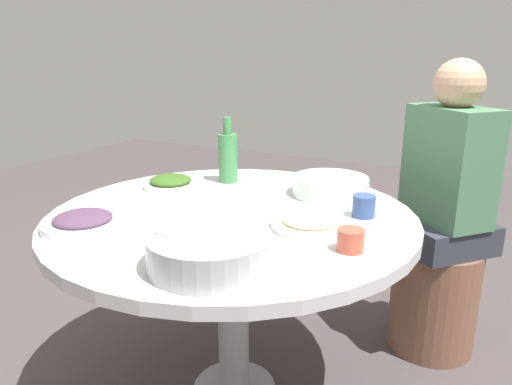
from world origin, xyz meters
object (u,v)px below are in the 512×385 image
dish_eggplant (83,222)px  diner_left (448,173)px  green_bottle (228,156)px  dish_greens (171,182)px  tea_cup_near (364,206)px  dish_noodles (310,222)px  soup_bowl (330,186)px  stool_for_diner_left (434,297)px  tea_cup_far (350,240)px  round_dining_table (232,237)px  rice_bowl (210,250)px

dish_eggplant → diner_left: diner_left is taller
dish_eggplant → green_bottle: green_bottle is taller
dish_eggplant → dish_greens: bearing=95.0°
dish_greens → green_bottle: green_bottle is taller
tea_cup_near → dish_noodles: bearing=-124.0°
soup_bowl → stool_for_diner_left: 0.72m
tea_cup_near → stool_for_diner_left: tea_cup_near is taller
dish_eggplant → soup_bowl: bearing=51.4°
dish_greens → dish_noodles: bearing=-13.6°
tea_cup_far → stool_for_diner_left: 0.96m
green_bottle → tea_cup_near: (0.62, -0.17, -0.07)m
round_dining_table → tea_cup_far: (0.45, -0.12, 0.12)m
dish_eggplant → green_bottle: 0.69m
dish_greens → diner_left: 1.11m
stool_for_diner_left → diner_left: diner_left is taller
dish_noodles → diner_left: bearing=64.8°
round_dining_table → tea_cup_far: 0.48m
round_dining_table → diner_left: diner_left is taller
dish_eggplant → stool_for_diner_left: 1.47m
diner_left → soup_bowl: bearing=-140.1°
tea_cup_near → tea_cup_far: (0.04, -0.29, -0.01)m
rice_bowl → tea_cup_far: bearing=42.9°
dish_greens → stool_for_diner_left: 1.22m
green_bottle → stool_for_diner_left: 1.07m
rice_bowl → dish_greens: (-0.54, 0.54, -0.03)m
soup_bowl → green_bottle: green_bottle is taller
tea_cup_far → diner_left: size_ratio=0.10×
tea_cup_near → diner_left: size_ratio=0.10×
round_dining_table → tea_cup_far: bearing=-15.4°
soup_bowl → tea_cup_far: 0.53m
tea_cup_far → soup_bowl: bearing=115.2°
tea_cup_far → stool_for_diner_left: bearing=78.9°
round_dining_table → dish_greens: dish_greens is taller
dish_noodles → tea_cup_near: 0.21m
rice_bowl → green_bottle: size_ratio=1.18×
dish_noodles → tea_cup_far: 0.20m
dish_greens → green_bottle: size_ratio=0.79×
dish_eggplant → tea_cup_far: size_ratio=3.31×
rice_bowl → soup_bowl: rice_bowl is taller
tea_cup_far → dish_greens: bearing=161.5°
diner_left → tea_cup_near: bearing=-111.8°
rice_bowl → dish_noodles: bearing=72.4°
dish_eggplant → green_bottle: size_ratio=0.93×
green_bottle → round_dining_table: bearing=-57.4°
soup_bowl → dish_greens: size_ratio=1.47×
round_dining_table → rice_bowl: bearing=-67.0°
dish_noodles → dish_greens: bearing=166.4°
soup_bowl → stool_for_diner_left: size_ratio=0.67×
round_dining_table → tea_cup_far: tea_cup_far is taller
rice_bowl → stool_for_diner_left: 1.27m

